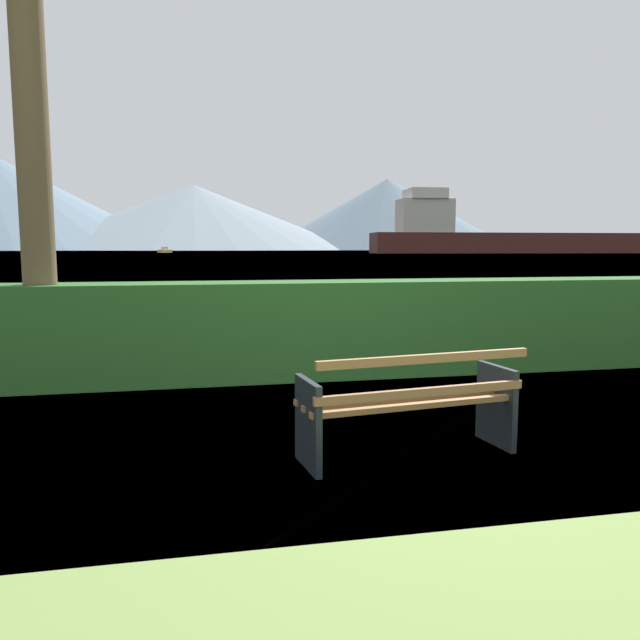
% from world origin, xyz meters
% --- Properties ---
extents(ground_plane, '(1400.00, 1400.00, 0.00)m').
position_xyz_m(ground_plane, '(0.00, 0.00, 0.00)').
color(ground_plane, olive).
extents(water_surface, '(620.00, 620.00, 0.00)m').
position_xyz_m(water_surface, '(0.00, 308.69, 0.00)').
color(water_surface, slate).
rests_on(water_surface, ground_plane).
extents(park_bench, '(1.80, 0.79, 0.87)m').
position_xyz_m(park_bench, '(0.01, -0.06, 0.43)').
color(park_bench, olive).
rests_on(park_bench, ground_plane).
extents(hedge_row, '(10.64, 0.86, 1.22)m').
position_xyz_m(hedge_row, '(0.00, 3.16, 0.61)').
color(hedge_row, '#285B23').
rests_on(hedge_row, ground_plane).
extents(cargo_ship_large, '(95.01, 18.36, 20.69)m').
position_xyz_m(cargo_ship_large, '(95.16, 182.94, 5.78)').
color(cargo_ship_large, '#471E19').
rests_on(cargo_ship_large, water_surface).
extents(sailboat_mid, '(5.28, 6.26, 2.15)m').
position_xyz_m(sailboat_mid, '(-11.95, 229.07, 0.76)').
color(sailboat_mid, gold).
rests_on(sailboat_mid, water_surface).
extents(distant_hills, '(680.69, 349.43, 89.59)m').
position_xyz_m(distant_hills, '(-52.66, 597.43, 38.93)').
color(distant_hills, slate).
rests_on(distant_hills, ground_plane).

